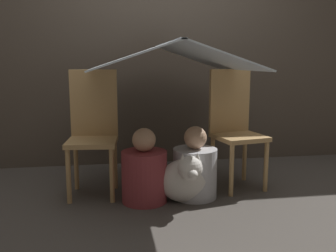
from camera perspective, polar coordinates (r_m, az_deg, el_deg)
ground_plane at (r=2.88m, az=0.70°, el=-11.34°), size 8.80×8.80×0.00m
wall_back at (r=3.83m, az=-2.24°, el=12.95°), size 7.00×0.05×2.50m
chair_left at (r=2.99m, az=-11.34°, el=-0.36°), size 0.41×0.41×0.98m
chair_right at (r=3.16m, az=10.13°, el=0.21°), size 0.44×0.44×0.98m
sheet_canopy at (r=2.90m, az=0.00°, el=10.60°), size 1.18×1.26×0.21m
person_front at (r=2.81m, az=-3.63°, el=-7.11°), size 0.34×0.34×0.56m
person_second at (r=2.90m, az=4.12°, el=-6.59°), size 0.34×0.34×0.56m
dog at (r=2.77m, az=2.85°, el=-7.90°), size 0.39×0.36×0.41m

